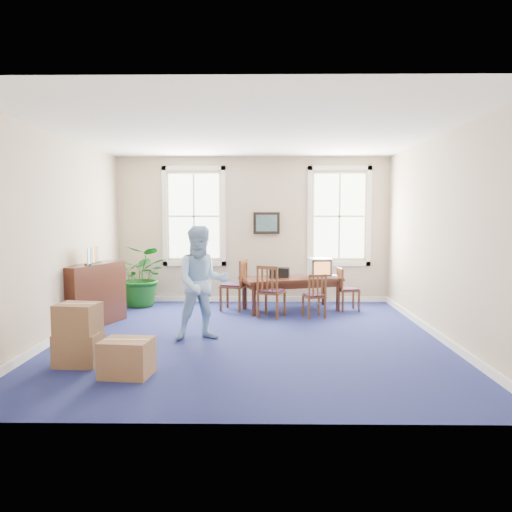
{
  "coord_description": "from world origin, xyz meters",
  "views": [
    {
      "loc": [
        0.2,
        -7.78,
        1.98
      ],
      "look_at": [
        0.1,
        0.6,
        1.25
      ],
      "focal_mm": 35.0,
      "sensor_mm": 36.0,
      "label": 1
    }
  ],
  "objects_px": {
    "man": "(202,283)",
    "cardboard_boxes": "(97,331)",
    "potted_plant": "(143,276)",
    "chair_near_left": "(272,291)",
    "credenza": "(93,295)",
    "crt_tv": "(319,268)",
    "conference_table": "(291,294)"
  },
  "relations": [
    {
      "from": "potted_plant",
      "to": "cardboard_boxes",
      "type": "distance_m",
      "value": 3.99
    },
    {
      "from": "conference_table",
      "to": "cardboard_boxes",
      "type": "bearing_deg",
      "value": -145.04
    },
    {
      "from": "conference_table",
      "to": "cardboard_boxes",
      "type": "relative_size",
      "value": 1.33
    },
    {
      "from": "crt_tv",
      "to": "chair_near_left",
      "type": "height_order",
      "value": "crt_tv"
    },
    {
      "from": "crt_tv",
      "to": "man",
      "type": "relative_size",
      "value": 0.26
    },
    {
      "from": "crt_tv",
      "to": "conference_table",
      "type": "bearing_deg",
      "value": 176.77
    },
    {
      "from": "man",
      "to": "credenza",
      "type": "bearing_deg",
      "value": 141.09
    },
    {
      "from": "man",
      "to": "cardboard_boxes",
      "type": "xyz_separation_m",
      "value": [
        -1.24,
        -1.23,
        -0.46
      ]
    },
    {
      "from": "crt_tv",
      "to": "man",
      "type": "distance_m",
      "value": 3.19
    },
    {
      "from": "cardboard_boxes",
      "to": "credenza",
      "type": "bearing_deg",
      "value": 110.02
    },
    {
      "from": "crt_tv",
      "to": "credenza",
      "type": "xyz_separation_m",
      "value": [
        -4.12,
        -1.49,
        -0.32
      ]
    },
    {
      "from": "chair_near_left",
      "to": "cardboard_boxes",
      "type": "relative_size",
      "value": 0.67
    },
    {
      "from": "crt_tv",
      "to": "credenza",
      "type": "bearing_deg",
      "value": -167.71
    },
    {
      "from": "chair_near_left",
      "to": "cardboard_boxes",
      "type": "height_order",
      "value": "chair_near_left"
    },
    {
      "from": "man",
      "to": "credenza",
      "type": "xyz_separation_m",
      "value": [
        -2.02,
        0.91,
        -0.34
      ]
    },
    {
      "from": "crt_tv",
      "to": "man",
      "type": "height_order",
      "value": "man"
    },
    {
      "from": "conference_table",
      "to": "potted_plant",
      "type": "bearing_deg",
      "value": 155.38
    },
    {
      "from": "crt_tv",
      "to": "potted_plant",
      "type": "height_order",
      "value": "potted_plant"
    },
    {
      "from": "credenza",
      "to": "cardboard_boxes",
      "type": "xyz_separation_m",
      "value": [
        0.78,
        -2.14,
        -0.12
      ]
    },
    {
      "from": "conference_table",
      "to": "man",
      "type": "bearing_deg",
      "value": -140.23
    },
    {
      "from": "conference_table",
      "to": "credenza",
      "type": "height_order",
      "value": "credenza"
    },
    {
      "from": "potted_plant",
      "to": "cardboard_boxes",
      "type": "bearing_deg",
      "value": -85.06
    },
    {
      "from": "man",
      "to": "cardboard_boxes",
      "type": "bearing_deg",
      "value": -150.02
    },
    {
      "from": "potted_plant",
      "to": "credenza",
      "type": "bearing_deg",
      "value": -103.33
    },
    {
      "from": "man",
      "to": "credenza",
      "type": "distance_m",
      "value": 2.24
    },
    {
      "from": "credenza",
      "to": "potted_plant",
      "type": "relative_size",
      "value": 1.08
    },
    {
      "from": "chair_near_left",
      "to": "crt_tv",
      "type": "bearing_deg",
      "value": -120.39
    },
    {
      "from": "credenza",
      "to": "potted_plant",
      "type": "bearing_deg",
      "value": 96.19
    },
    {
      "from": "chair_near_left",
      "to": "potted_plant",
      "type": "distance_m",
      "value": 2.9
    },
    {
      "from": "conference_table",
      "to": "crt_tv",
      "type": "height_order",
      "value": "crt_tv"
    },
    {
      "from": "conference_table",
      "to": "man",
      "type": "relative_size",
      "value": 1.11
    },
    {
      "from": "credenza",
      "to": "crt_tv",
      "type": "bearing_deg",
      "value": 39.44
    }
  ]
}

